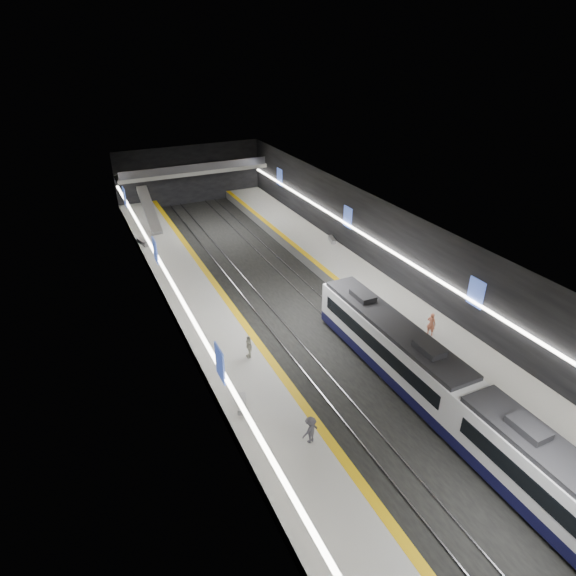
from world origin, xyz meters
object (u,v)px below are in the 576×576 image
passenger_left_a (249,346)px  passenger_right_a (431,324)px  escalator (149,210)px  passenger_left_b (310,430)px  train (467,410)px  bench_right_far (332,240)px  bench_left_far (143,242)px  bench_left_near (242,404)px

passenger_left_a → passenger_right_a: bearing=77.5°
escalator → passenger_left_b: escalator is taller
train → passenger_right_a: train is taller
escalator → bench_right_far: bearing=-39.0°
train → escalator: 42.66m
bench_right_far → passenger_left_b: bearing=-107.1°
escalator → passenger_left_b: bearing=-88.3°
train → bench_left_far: train is taller
train → passenger_right_a: size_ratio=16.05×
escalator → bench_right_far: escalator is taller
passenger_left_a → passenger_left_b: size_ratio=1.02×
passenger_right_a → passenger_left_b: size_ratio=1.08×
passenger_left_a → escalator: bearing=-177.0°
train → passenger_left_a: (-9.03, 11.82, -0.31)m
bench_left_far → passenger_left_a: passenger_left_a is taller
passenger_left_a → passenger_left_b: 9.01m
bench_left_near → bench_left_far: bearing=113.1°
escalator → bench_left_near: bearing=-92.2°
bench_left_near → passenger_left_b: size_ratio=0.98×
escalator → bench_left_near: size_ratio=4.69×
escalator → bench_left_far: escalator is taller
train → escalator: (-10.00, 41.47, 0.70)m
passenger_right_a → passenger_left_a: bearing=51.5°
bench_right_far → train: bearing=-88.9°
bench_left_far → bench_right_far: size_ratio=1.16×
passenger_left_b → passenger_right_a: bearing=-173.7°
escalator → passenger_left_a: (0.97, -29.65, -1.01)m
escalator → passenger_right_a: size_ratio=4.27×
bench_right_far → passenger_right_a: (-2.45, -19.19, 0.72)m
train → passenger_left_b: size_ratio=17.26×
train → bench_left_near: bearing=147.5°
passenger_left_b → bench_right_far: bearing=-139.2°
escalator → bench_right_far: (17.00, -13.78, -1.69)m
passenger_right_a → passenger_left_a: size_ratio=1.06×
train → passenger_right_a: (4.55, 8.51, -0.26)m
passenger_right_a → passenger_left_a: 13.98m
escalator → passenger_right_a: 36.05m
bench_right_far → passenger_left_b: passenger_left_b is taller
escalator → passenger_left_a: 29.68m
bench_left_near → bench_right_far: size_ratio=0.98×
train → bench_left_near: (-11.32, 7.20, -0.99)m
train → bench_right_far: 28.58m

